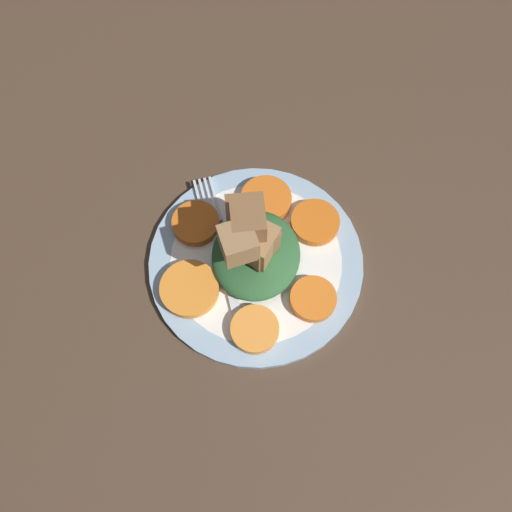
{
  "coord_description": "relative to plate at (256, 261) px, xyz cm",
  "views": [
    {
      "loc": [
        22.14,
        3.54,
        57.32
      ],
      "look_at": [
        0.0,
        0.0,
        4.1
      ],
      "focal_mm": 35.0,
      "sensor_mm": 36.0,
      "label": 1
    }
  ],
  "objects": [
    {
      "name": "table_slab",
      "position": [
        0.0,
        0.0,
        -1.52
      ],
      "size": [
        120.0,
        120.0,
        2.0
      ],
      "primitive_type": "cube",
      "color": "#4C3828",
      "rests_on": "ground"
    },
    {
      "name": "plate",
      "position": [
        0.0,
        0.0,
        0.0
      ],
      "size": [
        25.34,
        25.34,
        1.05
      ],
      "color": "#99B7D1",
      "rests_on": "table_slab"
    },
    {
      "name": "carrot_slice_0",
      "position": [
        8.51,
        1.22,
        1.19
      ],
      "size": [
        5.37,
        5.37,
        1.22
      ],
      "primitive_type": "cylinder",
      "color": "#F99438",
      "rests_on": "plate"
    },
    {
      "name": "carrot_slice_1",
      "position": [
        4.01,
        7.15,
        1.19
      ],
      "size": [
        5.27,
        5.27,
        1.22
      ],
      "primitive_type": "cylinder",
      "color": "orange",
      "rests_on": "plate"
    },
    {
      "name": "carrot_slice_2",
      "position": [
        -5.62,
        6.29,
        1.19
      ],
      "size": [
        5.86,
        5.86,
        1.22
      ],
      "primitive_type": "cylinder",
      "color": "orange",
      "rests_on": "plate"
    },
    {
      "name": "carrot_slice_3",
      "position": [
        -7.79,
        -0.22,
        1.19
      ],
      "size": [
        6.26,
        6.26,
        1.22
      ],
      "primitive_type": "cylinder",
      "color": "orange",
      "rests_on": "plate"
    },
    {
      "name": "carrot_slice_4",
      "position": [
        -3.24,
        -7.85,
        1.19
      ],
      "size": [
        5.69,
        5.69,
        1.22
      ],
      "primitive_type": "cylinder",
      "color": "orange",
      "rests_on": "plate"
    },
    {
      "name": "carrot_slice_5",
      "position": [
        5.02,
        -6.85,
        1.19
      ],
      "size": [
        6.72,
        6.72,
        1.22
      ],
      "primitive_type": "cylinder",
      "color": "orange",
      "rests_on": "plate"
    },
    {
      "name": "center_pile",
      "position": [
        -0.24,
        -0.39,
        4.07
      ],
      "size": [
        11.34,
        10.21,
        9.88
      ],
      "color": "#2D6033",
      "rests_on": "plate"
    },
    {
      "name": "fork",
      "position": [
        -1.54,
        -4.83,
        0.78
      ],
      "size": [
        17.75,
        9.18,
        0.4
      ],
      "rotation": [
        0.0,
        0.0,
        0.42
      ],
      "color": "silver",
      "rests_on": "plate"
    }
  ]
}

